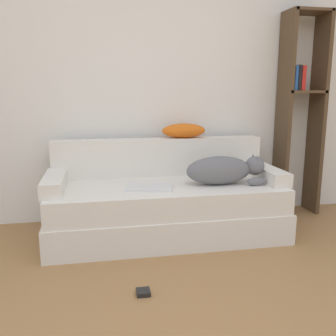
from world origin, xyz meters
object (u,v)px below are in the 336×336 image
at_px(bookshelf, 300,106).
at_px(couch, 166,210).
at_px(dog, 224,170).
at_px(throw_pillow, 184,131).
at_px(power_adapter, 143,292).
at_px(laptop, 150,187).

bearing_deg(bookshelf, couch, -164.91).
bearing_deg(dog, throw_pillow, 118.14).
relative_size(throw_pillow, power_adapter, 4.82).
height_order(bookshelf, power_adapter, bookshelf).
xyz_separation_m(throw_pillow, power_adapter, (-0.52, -1.22, -0.80)).
height_order(laptop, bookshelf, bookshelf).
bearing_deg(bookshelf, power_adapter, -142.74).
distance_m(laptop, throw_pillow, 0.70).
bearing_deg(dog, bookshelf, 26.89).
relative_size(bookshelf, power_adapter, 23.29).
bearing_deg(couch, power_adapter, -108.59).
distance_m(dog, laptop, 0.61).
xyz_separation_m(bookshelf, power_adapter, (-1.63, -1.24, -1.00)).
height_order(couch, power_adapter, couch).
xyz_separation_m(throw_pillow, bookshelf, (1.11, 0.02, 0.20)).
bearing_deg(bookshelf, laptop, -162.28).
xyz_separation_m(couch, bookshelf, (1.33, 0.36, 0.80)).
height_order(throw_pillow, bookshelf, bookshelf).
bearing_deg(laptop, throw_pillow, 64.08).
bearing_deg(power_adapter, throw_pillow, 66.95).
bearing_deg(bookshelf, throw_pillow, -179.13).
distance_m(laptop, power_adapter, 0.89).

